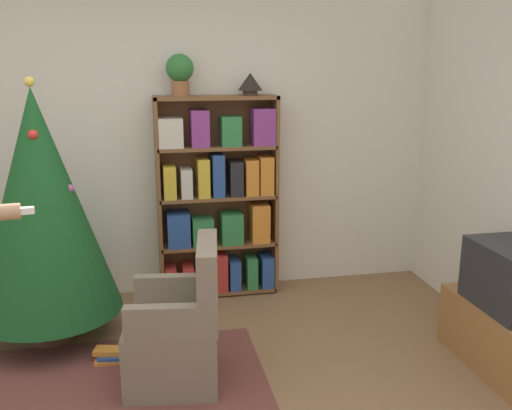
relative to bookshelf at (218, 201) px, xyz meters
name	(u,v)px	position (x,y,z in m)	size (l,w,h in m)	color
wall_back	(158,144)	(-0.48, 0.21, 0.47)	(8.00, 0.10, 2.60)	silver
bookshelf	(218,201)	(0.00, 0.00, 0.00)	(1.01, 0.27, 1.70)	brown
tv_stand	(505,338)	(1.66, -1.63, -0.61)	(0.42, 0.95, 0.43)	#996638
television	(512,278)	(1.66, -1.63, -0.19)	(0.38, 0.59, 0.42)	#28282D
christmas_tree	(41,204)	(-1.32, -0.59, 0.18)	(1.02, 1.02, 1.88)	#4C3323
armchair	(179,334)	(-0.44, -1.36, -0.50)	(0.64, 0.63, 0.92)	#7A6B5B
potted_plant	(180,72)	(-0.29, 0.01, 1.07)	(0.22, 0.22, 0.33)	#935B38
table_lamp	(250,83)	(0.28, 0.01, 0.98)	(0.20, 0.20, 0.18)	#473828
book_pile_near_tree	(111,355)	(-0.89, -1.02, -0.79)	(0.23, 0.17, 0.08)	orange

